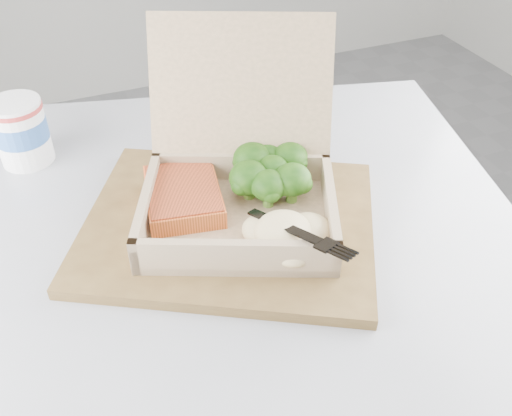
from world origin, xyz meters
name	(u,v)px	position (x,y,z in m)	size (l,w,h in m)	color
cafe_table	(226,342)	(0.17, 0.17, 0.53)	(0.91, 0.91, 0.71)	black
serving_tray	(229,224)	(0.19, 0.19, 0.72)	(0.34, 0.27, 0.01)	brown
takeout_container	(240,170)	(0.21, 0.22, 0.77)	(0.30, 0.31, 0.20)	tan
salmon_fillet	(183,196)	(0.14, 0.23, 0.75)	(0.09, 0.11, 0.02)	orange
broccoli_pile	(272,176)	(0.25, 0.22, 0.76)	(0.11, 0.11, 0.04)	#366616
mashed_potatoes	(284,232)	(0.23, 0.12, 0.75)	(0.11, 0.09, 0.04)	#F1E49C
plastic_fork	(271,217)	(0.22, 0.13, 0.77)	(0.07, 0.15, 0.02)	black
paper_cup	(21,130)	(-0.02, 0.44, 0.76)	(0.07, 0.07, 0.09)	white
receipt	(210,139)	(0.23, 0.39, 0.71)	(0.07, 0.14, 0.00)	white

